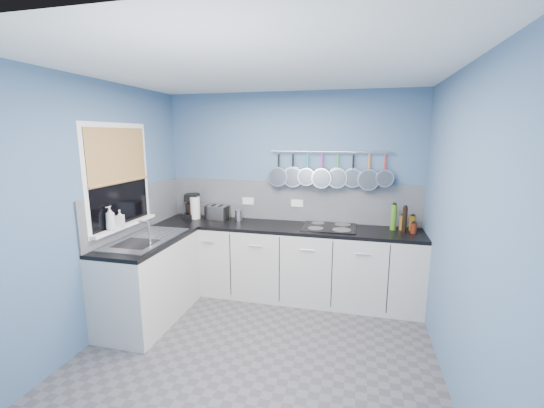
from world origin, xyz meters
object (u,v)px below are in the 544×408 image
at_px(soap_bottle_b, 120,218).
at_px(soap_bottle_a, 110,218).
at_px(canister, 239,215).
at_px(hob, 329,227).
at_px(coffee_maker, 192,206).
at_px(toaster, 217,212).
at_px(paper_towel, 195,208).

bearing_deg(soap_bottle_b, soap_bottle_a, -90.00).
bearing_deg(canister, hob, -3.64).
relative_size(coffee_maker, hob, 0.51).
distance_m(soap_bottle_a, toaster, 1.41).
bearing_deg(toaster, soap_bottle_a, -105.02).
bearing_deg(coffee_maker, hob, -13.34).
distance_m(coffee_maker, canister, 0.66).
bearing_deg(hob, canister, 176.36).
relative_size(coffee_maker, toaster, 1.15).
height_order(soap_bottle_a, toaster, soap_bottle_a).
relative_size(toaster, canister, 2.06).
height_order(soap_bottle_b, toaster, soap_bottle_b).
bearing_deg(hob, soap_bottle_a, -150.01).
bearing_deg(canister, paper_towel, -176.19).
distance_m(soap_bottle_b, paper_towel, 1.13).
height_order(soap_bottle_b, canister, soap_bottle_b).
bearing_deg(toaster, paper_towel, -161.92).
bearing_deg(hob, toaster, 177.11).
xyz_separation_m(toaster, canister, (0.29, 0.00, -0.02)).
height_order(coffee_maker, hob, coffee_maker).
height_order(paper_towel, hob, paper_towel).
xyz_separation_m(coffee_maker, hob, (1.82, -0.07, -0.15)).
height_order(soap_bottle_b, coffee_maker, soap_bottle_b).
xyz_separation_m(paper_towel, toaster, (0.29, 0.04, -0.05)).
xyz_separation_m(toaster, hob, (1.45, -0.07, -0.08)).
distance_m(coffee_maker, toaster, 0.37).
bearing_deg(canister, coffee_maker, -179.49).
height_order(toaster, canister, toaster).
relative_size(canister, hob, 0.22).
relative_size(soap_bottle_a, canister, 1.78).
distance_m(soap_bottle_a, soap_bottle_b, 0.15).
bearing_deg(soap_bottle_b, hob, 26.93).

